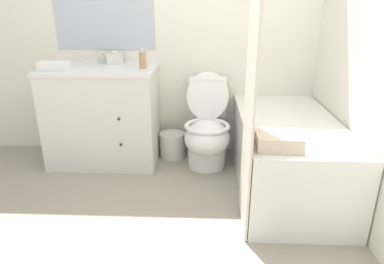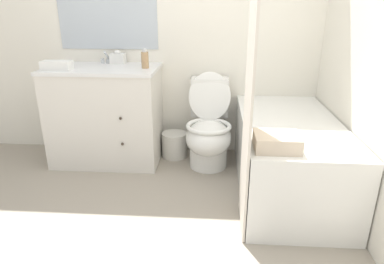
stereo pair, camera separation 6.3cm
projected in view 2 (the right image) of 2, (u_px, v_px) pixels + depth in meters
The scene contains 13 objects.
ground_plane at pixel (165, 262), 1.98m from camera, with size 14.00×14.00×0.00m, color gray.
wall_back at pixel (187, 21), 3.09m from camera, with size 8.00×0.06×2.50m.
wall_right at pixel (367, 28), 2.22m from camera, with size 0.05×2.64×2.50m.
vanity_cabinet at pixel (106, 114), 3.13m from camera, with size 0.98×0.61×0.88m.
sink_faucet at pixel (108, 60), 3.14m from camera, with size 0.14×0.12×0.12m.
toilet at pixel (209, 131), 3.06m from camera, with size 0.40×0.64×0.83m.
bathtub at pixel (287, 155), 2.68m from camera, with size 0.73×1.45×0.57m.
shower_curtain at pixel (250, 77), 1.97m from camera, with size 0.02×0.42×2.00m.
wastebasket at pixel (174, 145), 3.30m from camera, with size 0.24×0.24×0.24m.
tissue_box at pixel (118, 58), 3.14m from camera, with size 0.13×0.11×0.12m.
soap_dispenser at pixel (145, 59), 2.90m from camera, with size 0.06×0.06×0.17m.
hand_towel_folded at pixel (57, 65), 2.84m from camera, with size 0.24×0.13×0.07m.
bath_towel_folded at pixel (277, 142), 2.06m from camera, with size 0.27×0.23×0.09m.
Camera 2 is at (0.27, -1.57, 1.41)m, focal length 32.00 mm.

